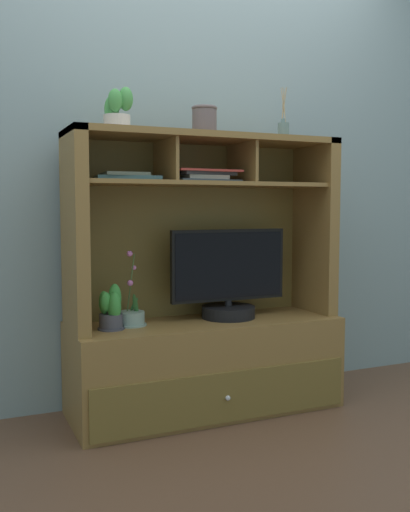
{
  "coord_description": "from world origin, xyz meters",
  "views": [
    {
      "loc": [
        -1.14,
        -2.6,
        1.02
      ],
      "look_at": [
        0.0,
        0.0,
        0.78
      ],
      "focal_mm": 40.53,
      "sensor_mm": 36.0,
      "label": 1
    }
  ],
  "objects_px": {
    "potted_fern": "(111,310)",
    "ceramic_vase": "(204,121)",
    "magazine_stack_centre": "(202,176)",
    "diffuser_bottle": "(283,130)",
    "magazine_stack_left": "(126,177)",
    "potted_succulent": "(118,113)",
    "potted_orchid": "(131,317)",
    "tv_monitor": "(229,283)",
    "media_console": "(204,330)"
  },
  "relations": [
    {
      "from": "diffuser_bottle",
      "to": "potted_succulent",
      "type": "height_order",
      "value": "diffuser_bottle"
    },
    {
      "from": "potted_fern",
      "to": "magazine_stack_centre",
      "type": "distance_m",
      "value": 0.78
    },
    {
      "from": "potted_orchid",
      "to": "media_console",
      "type": "bearing_deg",
      "value": -0.93
    },
    {
      "from": "media_console",
      "to": "potted_orchid",
      "type": "xyz_separation_m",
      "value": [
        -0.38,
        0.01,
        0.1
      ]
    },
    {
      "from": "magazine_stack_left",
      "to": "magazine_stack_centre",
      "type": "distance_m",
      "value": 0.38
    },
    {
      "from": "potted_fern",
      "to": "diffuser_bottle",
      "type": "bearing_deg",
      "value": 1.54
    },
    {
      "from": "magazine_stack_left",
      "to": "potted_succulent",
      "type": "relative_size",
      "value": 1.57
    },
    {
      "from": "media_console",
      "to": "tv_monitor",
      "type": "bearing_deg",
      "value": -3.97
    },
    {
      "from": "media_console",
      "to": "magazine_stack_centre",
      "type": "bearing_deg",
      "value": -135.32
    },
    {
      "from": "media_console",
      "to": "magazine_stack_left",
      "type": "relative_size",
      "value": 4.44
    },
    {
      "from": "tv_monitor",
      "to": "potted_succulent",
      "type": "relative_size",
      "value": 3.13
    },
    {
      "from": "magazine_stack_left",
      "to": "diffuser_bottle",
      "type": "relative_size",
      "value": 1.19
    },
    {
      "from": "tv_monitor",
      "to": "potted_orchid",
      "type": "bearing_deg",
      "value": 178.29
    },
    {
      "from": "media_console",
      "to": "potted_orchid",
      "type": "distance_m",
      "value": 0.39
    },
    {
      "from": "potted_orchid",
      "to": "ceramic_vase",
      "type": "xyz_separation_m",
      "value": [
        0.38,
        -0.01,
        0.94
      ]
    },
    {
      "from": "magazine_stack_left",
      "to": "ceramic_vase",
      "type": "height_order",
      "value": "ceramic_vase"
    },
    {
      "from": "tv_monitor",
      "to": "magazine_stack_centre",
      "type": "xyz_separation_m",
      "value": [
        -0.15,
        -0.01,
        0.53
      ]
    },
    {
      "from": "potted_orchid",
      "to": "magazine_stack_left",
      "type": "distance_m",
      "value": 0.66
    },
    {
      "from": "diffuser_bottle",
      "to": "ceramic_vase",
      "type": "xyz_separation_m",
      "value": [
        -0.43,
        0.02,
        0.02
      ]
    },
    {
      "from": "tv_monitor",
      "to": "ceramic_vase",
      "type": "distance_m",
      "value": 0.81
    },
    {
      "from": "potted_orchid",
      "to": "ceramic_vase",
      "type": "distance_m",
      "value": 1.01
    },
    {
      "from": "diffuser_bottle",
      "to": "magazine_stack_centre",
      "type": "bearing_deg",
      "value": -179.79
    },
    {
      "from": "magazine_stack_left",
      "to": "potted_succulent",
      "type": "distance_m",
      "value": 0.29
    },
    {
      "from": "potted_succulent",
      "to": "ceramic_vase",
      "type": "bearing_deg",
      "value": -0.2
    },
    {
      "from": "potted_orchid",
      "to": "potted_succulent",
      "type": "distance_m",
      "value": 0.95
    },
    {
      "from": "media_console",
      "to": "ceramic_vase",
      "type": "height_order",
      "value": "ceramic_vase"
    },
    {
      "from": "magazine_stack_centre",
      "to": "media_console",
      "type": "bearing_deg",
      "value": 44.68
    },
    {
      "from": "potted_orchid",
      "to": "ceramic_vase",
      "type": "height_order",
      "value": "ceramic_vase"
    },
    {
      "from": "potted_fern",
      "to": "ceramic_vase",
      "type": "relative_size",
      "value": 1.52
    },
    {
      "from": "potted_fern",
      "to": "potted_succulent",
      "type": "relative_size",
      "value": 1.07
    },
    {
      "from": "potted_orchid",
      "to": "potted_succulent",
      "type": "xyz_separation_m",
      "value": [
        -0.06,
        -0.01,
        0.94
      ]
    },
    {
      "from": "magazine_stack_centre",
      "to": "potted_succulent",
      "type": "distance_m",
      "value": 0.49
    },
    {
      "from": "tv_monitor",
      "to": "diffuser_bottle",
      "type": "relative_size",
      "value": 2.37
    },
    {
      "from": "magazine_stack_left",
      "to": "ceramic_vase",
      "type": "relative_size",
      "value": 2.23
    },
    {
      "from": "magazine_stack_centre",
      "to": "diffuser_bottle",
      "type": "bearing_deg",
      "value": 0.21
    },
    {
      "from": "potted_fern",
      "to": "diffuser_bottle",
      "type": "xyz_separation_m",
      "value": [
        0.92,
        0.02,
        0.86
      ]
    },
    {
      "from": "magazine_stack_centre",
      "to": "magazine_stack_left",
      "type": "bearing_deg",
      "value": 178.6
    },
    {
      "from": "tv_monitor",
      "to": "magazine_stack_left",
      "type": "height_order",
      "value": "magazine_stack_left"
    },
    {
      "from": "potted_fern",
      "to": "ceramic_vase",
      "type": "distance_m",
      "value": 1.01
    },
    {
      "from": "magazine_stack_left",
      "to": "potted_fern",
      "type": "bearing_deg",
      "value": -159.9
    },
    {
      "from": "potted_orchid",
      "to": "potted_succulent",
      "type": "relative_size",
      "value": 1.81
    },
    {
      "from": "magazine_stack_centre",
      "to": "ceramic_vase",
      "type": "height_order",
      "value": "ceramic_vase"
    },
    {
      "from": "potted_fern",
      "to": "ceramic_vase",
      "type": "xyz_separation_m",
      "value": [
        0.49,
        0.04,
        0.89
      ]
    },
    {
      "from": "ceramic_vase",
      "to": "potted_orchid",
      "type": "bearing_deg",
      "value": 178.95
    },
    {
      "from": "magazine_stack_centre",
      "to": "potted_succulent",
      "type": "height_order",
      "value": "potted_succulent"
    },
    {
      "from": "media_console",
      "to": "magazine_stack_centre",
      "type": "height_order",
      "value": "media_console"
    },
    {
      "from": "tv_monitor",
      "to": "potted_succulent",
      "type": "xyz_separation_m",
      "value": [
        -0.56,
        0.01,
        0.81
      ]
    },
    {
      "from": "media_console",
      "to": "potted_succulent",
      "type": "xyz_separation_m",
      "value": [
        -0.43,
        0.0,
        1.04
      ]
    },
    {
      "from": "magazine_stack_centre",
      "to": "ceramic_vase",
      "type": "relative_size",
      "value": 2.47
    },
    {
      "from": "media_console",
      "to": "potted_orchid",
      "type": "relative_size",
      "value": 3.83
    }
  ]
}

